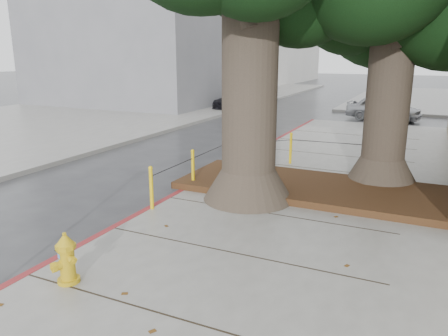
{
  "coord_description": "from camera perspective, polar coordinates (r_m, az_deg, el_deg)",
  "views": [
    {
      "loc": [
        3.25,
        -6.1,
        3.37
      ],
      "look_at": [
        -0.43,
        1.69,
        1.1
      ],
      "focal_mm": 35.0,
      "sensor_mm": 36.0,
      "label": 1
    }
  ],
  "objects": [
    {
      "name": "car_dark",
      "position": [
        27.34,
        1.76,
        8.93
      ],
      "size": [
        2.1,
        4.2,
        1.17
      ],
      "primitive_type": "imported",
      "rotation": [
        0.0,
        0.0,
        -0.12
      ],
      "color": "black",
      "rests_on": "ground"
    },
    {
      "name": "building_far_white",
      "position": [
        55.12,
        3.86,
        19.05
      ],
      "size": [
        12.0,
        18.0,
        15.0
      ],
      "primitive_type": "cube",
      "color": "silver",
      "rests_on": "ground"
    },
    {
      "name": "building_far_grey",
      "position": [
        33.61,
        -8.16,
        19.13
      ],
      "size": [
        12.0,
        16.0,
        12.0
      ],
      "primitive_type": "cube",
      "color": "slate",
      "rests_on": "ground"
    },
    {
      "name": "car_silver",
      "position": [
        24.07,
        20.13,
        7.35
      ],
      "size": [
        3.85,
        1.97,
        1.26
      ],
      "primitive_type": "imported",
      "rotation": [
        0.0,
        0.0,
        1.44
      ],
      "color": "#B5B6BA",
      "rests_on": "ground"
    },
    {
      "name": "bollard_ring",
      "position": [
        11.58,
        3.73,
        1.22
      ],
      "size": [
        3.79,
        5.39,
        0.95
      ],
      "color": "yellow",
      "rests_on": "sidewalk_main"
    },
    {
      "name": "fire_hydrant",
      "position": [
        6.77,
        -19.89,
        -11.04
      ],
      "size": [
        0.42,
        0.42,
        0.77
      ],
      "rotation": [
        0.0,
        0.0,
        -0.38
      ],
      "color": "gold",
      "rests_on": "sidewalk_main"
    },
    {
      "name": "curb_red",
      "position": [
        10.6,
        -5.82,
        -3.42
      ],
      "size": [
        0.14,
        26.0,
        0.16
      ],
      "primitive_type": "cube",
      "color": "maroon",
      "rests_on": "ground"
    },
    {
      "name": "planter_bed",
      "position": [
        10.74,
        11.55,
        -2.54
      ],
      "size": [
        6.4,
        2.6,
        0.16
      ],
      "primitive_type": "cube",
      "color": "black",
      "rests_on": "sidewalk_main"
    },
    {
      "name": "sidewalk_opposite",
      "position": [
        23.82,
        -21.59,
        5.8
      ],
      "size": [
        14.0,
        60.0,
        0.15
      ],
      "primitive_type": "cube",
      "color": "slate",
      "rests_on": "ground"
    },
    {
      "name": "ground",
      "position": [
        7.69,
        -2.51,
        -11.25
      ],
      "size": [
        140.0,
        140.0,
        0.0
      ],
      "primitive_type": "plane",
      "color": "#28282B",
      "rests_on": "ground"
    }
  ]
}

